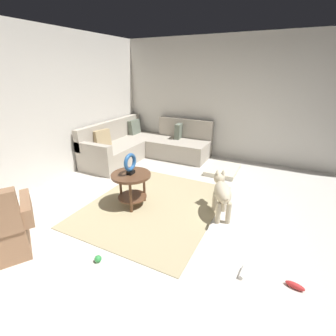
# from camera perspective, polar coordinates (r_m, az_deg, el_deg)

# --- Properties ---
(ground_plane) EXTENTS (6.00, 6.00, 0.10)m
(ground_plane) POSITION_cam_1_polar(r_m,az_deg,el_deg) (3.53, 5.58, -13.27)
(ground_plane) COLOR silver
(wall_back) EXTENTS (6.00, 0.12, 2.70)m
(wall_back) POSITION_cam_1_polar(r_m,az_deg,el_deg) (4.81, -29.17, 11.85)
(wall_back) COLOR silver
(wall_back) RESTS_ON ground_plane
(wall_right) EXTENTS (0.12, 6.00, 2.70)m
(wall_right) POSITION_cam_1_polar(r_m,az_deg,el_deg) (5.76, 17.29, 14.92)
(wall_right) COLOR silver
(wall_right) RESTS_ON ground_plane
(area_rug) EXTENTS (2.30, 1.90, 0.01)m
(area_rug) POSITION_cam_1_polar(r_m,az_deg,el_deg) (3.86, -3.36, -8.76)
(area_rug) COLOR tan
(area_rug) RESTS_ON ground_plane
(sectional_couch) EXTENTS (2.20, 2.25, 0.88)m
(sectional_couch) POSITION_cam_1_polar(r_m,az_deg,el_deg) (5.82, -5.65, 5.20)
(sectional_couch) COLOR #B2A899
(sectional_couch) RESTS_ON ground_plane
(side_table) EXTENTS (0.60, 0.60, 0.54)m
(side_table) POSITION_cam_1_polar(r_m,az_deg,el_deg) (3.72, -8.69, -3.13)
(side_table) COLOR brown
(side_table) RESTS_ON ground_plane
(torus_sculpture) EXTENTS (0.28, 0.08, 0.33)m
(torus_sculpture) POSITION_cam_1_polar(r_m,az_deg,el_deg) (3.60, -8.96, 1.11)
(torus_sculpture) COLOR black
(torus_sculpture) RESTS_ON side_table
(dog_bed_mat) EXTENTS (0.80, 0.60, 0.09)m
(dog_bed_mat) POSITION_cam_1_polar(r_m,az_deg,el_deg) (5.18, 12.84, -0.40)
(dog_bed_mat) COLOR beige
(dog_bed_mat) RESTS_ON ground_plane
(dog) EXTENTS (0.79, 0.43, 0.63)m
(dog) POSITION_cam_1_polar(r_m,az_deg,el_deg) (3.53, 12.68, -5.62)
(dog) COLOR beige
(dog) RESTS_ON ground_plane
(dog_toy_ball) EXTENTS (0.08, 0.08, 0.08)m
(dog_toy_ball) POSITION_cam_1_polar(r_m,az_deg,el_deg) (2.98, -16.27, -19.97)
(dog_toy_ball) COLOR green
(dog_toy_ball) RESTS_ON ground_plane
(dog_toy_rope) EXTENTS (0.17, 0.06, 0.05)m
(dog_toy_rope) POSITION_cam_1_polar(r_m,az_deg,el_deg) (2.86, 17.24, -22.59)
(dog_toy_rope) COLOR silver
(dog_toy_rope) RESTS_ON ground_plane
(dog_toy_bone) EXTENTS (0.09, 0.19, 0.06)m
(dog_toy_bone) POSITION_cam_1_polar(r_m,az_deg,el_deg) (2.91, 27.90, -23.44)
(dog_toy_bone) COLOR red
(dog_toy_bone) RESTS_ON ground_plane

